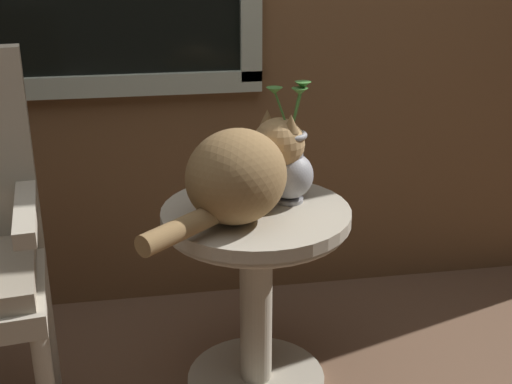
% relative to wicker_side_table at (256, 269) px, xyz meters
% --- Properties ---
extents(wicker_side_table, '(0.52, 0.52, 0.58)m').
position_rel_wicker_side_table_xyz_m(wicker_side_table, '(0.00, 0.00, 0.00)').
color(wicker_side_table, '#B2A893').
rests_on(wicker_side_table, ground_plane).
extents(cat, '(0.47, 0.43, 0.26)m').
position_rel_wicker_side_table_xyz_m(cat, '(-0.05, -0.06, 0.31)').
color(cat, olive).
rests_on(cat, wicker_side_table).
extents(pewter_vase_with_ivy, '(0.13, 0.13, 0.34)m').
position_rel_wicker_side_table_xyz_m(pewter_vase_with_ivy, '(0.10, 0.04, 0.28)').
color(pewter_vase_with_ivy, '#99999E').
rests_on(pewter_vase_with_ivy, wicker_side_table).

